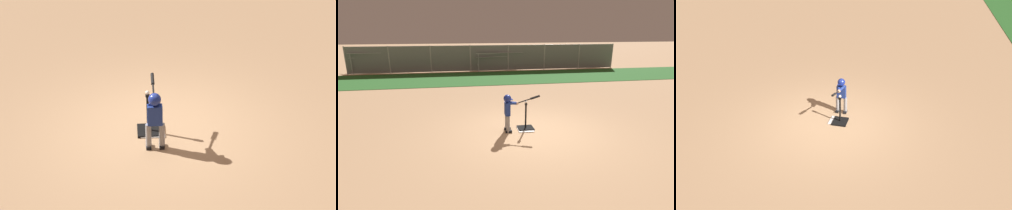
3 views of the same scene
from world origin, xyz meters
TOP-DOWN VIEW (x-y plane):
  - ground_plane at (0.00, 0.00)m, footprint 90.00×90.00m
  - home_plate at (-0.17, 0.14)m, footprint 0.45×0.45m
  - batting_tee at (-0.15, 0.22)m, footprint 0.45×0.40m
  - batter_child at (-0.66, 0.13)m, footprint 1.03×0.33m
  - baseball at (-0.15, 0.22)m, footprint 0.07×0.07m

SIDE VIEW (x-z plane):
  - ground_plane at x=0.00m, z-range 0.00..0.00m
  - home_plate at x=-0.17m, z-range 0.00..0.02m
  - batting_tee at x=-0.15m, z-range -0.28..0.49m
  - batter_child at x=-0.66m, z-range 0.14..1.21m
  - baseball at x=-0.15m, z-range 0.77..0.84m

